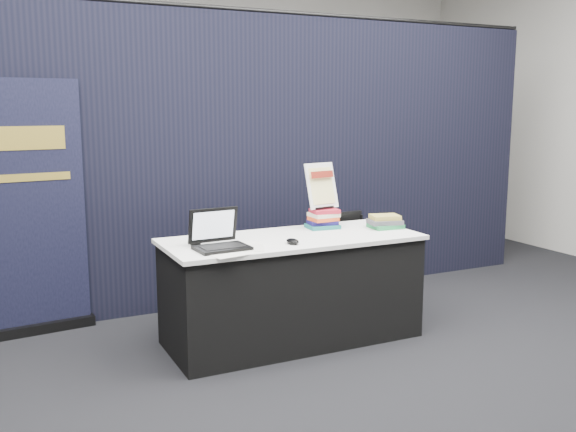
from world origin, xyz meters
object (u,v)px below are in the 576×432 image
Objects in this scene: book_stack_tall at (323,219)px; info_sign at (322,186)px; display_table at (292,289)px; pullup_banner at (33,223)px; stacking_chair at (352,259)px; book_stack_short at (384,222)px; laptop at (220,239)px.

info_sign is at bearing 90.00° from book_stack_tall.
pullup_banner is at bearing 149.61° from display_table.
pullup_banner is 2.29× the size of stacking_chair.
pullup_banner is (-2.38, 0.95, 0.02)m from book_stack_short.
laptop is 0.43× the size of stacking_chair.
laptop is at bearing -168.92° from info_sign.
info_sign is 0.19× the size of pullup_banner.
book_stack_short is at bearing -26.17° from book_stack_tall.
stacking_chair is (0.34, 0.11, -0.61)m from info_sign.
info_sign is 0.71m from stacking_chair.
book_stack_tall is at bearing -26.30° from pullup_banner.
stacking_chair is at bearing 16.36° from laptop.
laptop is at bearing -161.21° from book_stack_tall.
book_stack_tall is 0.53m from stacking_chair.
book_stack_tall is (0.94, 0.32, 0.01)m from laptop.
book_stack_short is at bearing -0.45° from display_table.
stacking_chair is (2.31, -0.61, -0.37)m from pullup_banner.
book_stack_tall is 0.88× the size of book_stack_short.
laptop is 0.19× the size of pullup_banner.
pullup_banner is (-1.97, 0.75, -0.00)m from book_stack_tall.
info_sign reaches higher than laptop.
book_stack_tall is 0.12× the size of pullup_banner.
pullup_banner reaches higher than book_stack_tall.
book_stack_short is 0.14× the size of pullup_banner.
book_stack_short is at bearing -38.86° from info_sign.
pullup_banner reaches higher than stacking_chair.
stacking_chair is at bearing 25.85° from display_table.
book_stack_short is (0.77, -0.01, 0.42)m from display_table.
laptop is 1.49m from pullup_banner.
stacking_chair is (1.28, 0.46, -0.36)m from laptop.
display_table is at bearing 179.55° from book_stack_short.
display_table is 5.19× the size of laptop.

